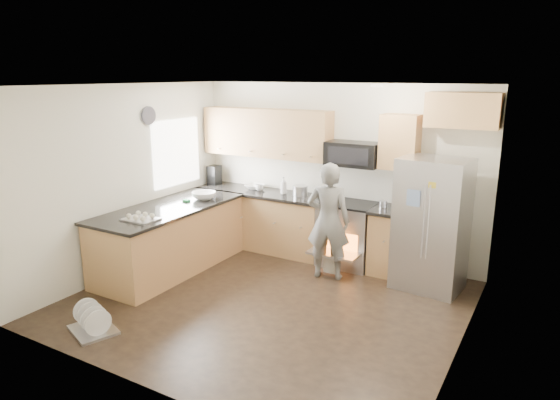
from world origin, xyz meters
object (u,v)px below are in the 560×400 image
Objects in this scene: stove_range at (348,220)px; person at (328,221)px; dish_rack at (93,324)px; refrigerator at (431,225)px.

stove_range is 0.60m from person.
stove_range is 2.86× the size of dish_rack.
stove_range is at bearing 63.50° from dish_rack.
person reaches higher than dish_rack.
refrigerator is at bearing -178.37° from person.
refrigerator is 4.21m from dish_rack.
stove_range reaches higher than person.
stove_range reaches higher than refrigerator.
dish_rack is at bearing 45.77° from person.
stove_range is at bearing 174.35° from refrigerator.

